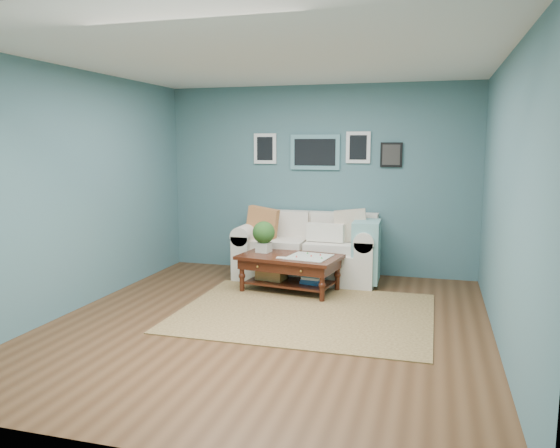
% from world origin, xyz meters
% --- Properties ---
extents(room_shell, '(5.00, 5.02, 2.70)m').
position_xyz_m(room_shell, '(0.00, 0.06, 1.36)').
color(room_shell, brown).
rests_on(room_shell, ground).
extents(area_rug, '(2.77, 2.21, 0.01)m').
position_xyz_m(area_rug, '(0.29, 0.47, 0.01)').
color(area_rug, brown).
rests_on(area_rug, ground).
extents(loveseat, '(1.98, 0.90, 1.02)m').
position_xyz_m(loveseat, '(0.04, 2.03, 0.41)').
color(loveseat, white).
rests_on(loveseat, ground).
extents(coffee_table, '(1.35, 0.91, 0.87)m').
position_xyz_m(coffee_table, '(-0.17, 1.32, 0.39)').
color(coffee_table, '#331409').
rests_on(coffee_table, ground).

